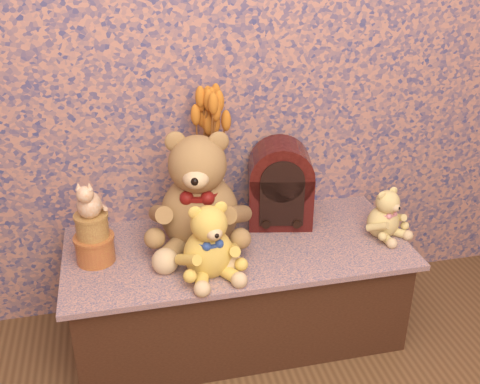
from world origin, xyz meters
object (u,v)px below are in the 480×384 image
object	(u,v)px
teddy_small	(384,210)
ceramic_vase	(210,203)
biscuit_tin_lower	(95,249)
teddy_medium	(208,236)
teddy_large	(199,185)
cat_figurine	(88,197)
cathedral_radio	(280,183)

from	to	relation	value
teddy_small	ceramic_vase	distance (m)	0.66
teddy_small	ceramic_vase	xyz separation A→B (m)	(-0.62, 0.22, -0.01)
biscuit_tin_lower	teddy_medium	bearing A→B (deg)	-22.55
teddy_large	teddy_small	xyz separation A→B (m)	(0.68, -0.10, -0.13)
cat_figurine	teddy_large	bearing A→B (deg)	19.31
teddy_large	teddy_small	distance (m)	0.70
teddy_large	cat_figurine	world-z (taller)	teddy_large
teddy_small	biscuit_tin_lower	distance (m)	1.06
biscuit_tin_lower	cat_figurine	size ratio (longest dim) A/B	0.96
teddy_small	cathedral_radio	xyz separation A→B (m)	(-0.35, 0.18, 0.06)
teddy_large	teddy_small	bearing A→B (deg)	4.99
teddy_medium	teddy_small	world-z (taller)	teddy_medium
teddy_medium	teddy_large	bearing A→B (deg)	79.25
teddy_small	ceramic_vase	bearing A→B (deg)	135.38
teddy_small	biscuit_tin_lower	world-z (taller)	teddy_small
teddy_large	cathedral_radio	distance (m)	0.34
teddy_medium	ceramic_vase	bearing A→B (deg)	69.31
teddy_medium	teddy_small	size ratio (longest dim) A/B	1.37
biscuit_tin_lower	ceramic_vase	bearing A→B (deg)	21.23
cathedral_radio	cat_figurine	world-z (taller)	cathedral_radio
ceramic_vase	cat_figurine	bearing A→B (deg)	-158.77
teddy_medium	cathedral_radio	bearing A→B (deg)	31.08
ceramic_vase	cathedral_radio	bearing A→B (deg)	-8.52
teddy_small	biscuit_tin_lower	xyz separation A→B (m)	(-1.05, 0.05, -0.05)
ceramic_vase	teddy_large	bearing A→B (deg)	-115.80
teddy_large	biscuit_tin_lower	world-z (taller)	teddy_large
teddy_small	cat_figurine	bearing A→B (deg)	152.26
teddy_large	biscuit_tin_lower	distance (m)	0.42
teddy_large	teddy_medium	world-z (taller)	teddy_large
teddy_large	teddy_medium	xyz separation A→B (m)	(-0.00, -0.20, -0.09)
cathedral_radio	ceramic_vase	world-z (taller)	cathedral_radio
teddy_large	cat_figurine	size ratio (longest dim) A/B	3.41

